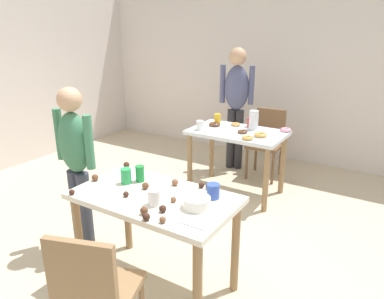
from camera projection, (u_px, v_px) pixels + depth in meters
ground_plane at (160, 276)px, 2.81m from camera, size 6.40×6.40×0.00m
wall_back at (296, 69)px, 4.97m from camera, size 6.40×0.10×2.60m
dining_table_near at (155, 210)px, 2.52m from camera, size 1.14×0.65×0.75m
dining_table_far at (237, 141)px, 4.06m from camera, size 1.05×0.65×0.75m
chair_near_table at (94, 290)px, 1.94m from camera, size 0.51×0.51×0.87m
chair_far_table at (267, 139)px, 4.59m from camera, size 0.42×0.42×0.87m
person_girl_near at (76, 158)px, 2.92m from camera, size 0.45×0.22×1.42m
person_adult_far at (236, 98)px, 4.69m from camera, size 0.45×0.27×1.61m
mixing_bowl at (197, 203)px, 2.30m from camera, size 0.18×0.18×0.07m
soda_can at (140, 174)px, 2.68m from camera, size 0.07×0.07×0.12m
fork_near at (191, 226)px, 2.09m from camera, size 0.17×0.02×0.01m
cup_near_0 at (213, 191)px, 2.42m from camera, size 0.09×0.09×0.10m
cup_near_1 at (126, 176)px, 2.65m from camera, size 0.08×0.08×0.12m
cup_near_2 at (154, 197)px, 2.33m from camera, size 0.09×0.09×0.11m
cake_ball_0 at (163, 220)px, 2.12m from camera, size 0.04×0.04×0.04m
cake_ball_1 at (144, 211)px, 2.21m from camera, size 0.05×0.05×0.05m
cake_ball_2 at (145, 186)px, 2.56m from camera, size 0.05×0.05×0.05m
cake_ball_3 at (126, 165)px, 2.96m from camera, size 0.05×0.05×0.05m
cake_ball_4 at (95, 178)px, 2.70m from camera, size 0.05×0.05×0.05m
cake_ball_5 at (208, 187)px, 2.56m from camera, size 0.04×0.04×0.04m
cake_ball_6 at (201, 185)px, 2.58m from camera, size 0.04×0.04×0.04m
cake_ball_7 at (72, 192)px, 2.48m from camera, size 0.04×0.04×0.04m
cake_ball_8 at (174, 199)px, 2.37m from camera, size 0.04×0.04×0.04m
cake_ball_9 at (126, 194)px, 2.45m from camera, size 0.04×0.04×0.04m
cake_ball_10 at (146, 217)px, 2.14m from camera, size 0.05×0.05×0.05m
cake_ball_11 at (163, 209)px, 2.24m from camera, size 0.05×0.05×0.05m
cake_ball_12 at (175, 182)px, 2.62m from camera, size 0.05×0.05×0.05m
pitcher_far at (254, 120)px, 4.04m from camera, size 0.11×0.11×0.22m
cup_far_0 at (217, 119)px, 4.31m from camera, size 0.08×0.08×0.12m
cup_far_1 at (200, 125)px, 4.04m from camera, size 0.08×0.08×0.11m
cup_far_2 at (251, 122)px, 4.17m from camera, size 0.08×0.08×0.11m
donut_far_0 at (248, 138)px, 3.71m from camera, size 0.12×0.12×0.03m
donut_far_1 at (215, 124)px, 4.22m from camera, size 0.13×0.13×0.04m
donut_far_2 at (260, 135)px, 3.80m from camera, size 0.14×0.14×0.04m
donut_far_3 at (236, 124)px, 4.23m from camera, size 0.11×0.11×0.03m
donut_far_4 at (243, 132)px, 3.93m from camera, size 0.11×0.11×0.03m
donut_far_5 at (286, 130)px, 3.99m from camera, size 0.12×0.12×0.04m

